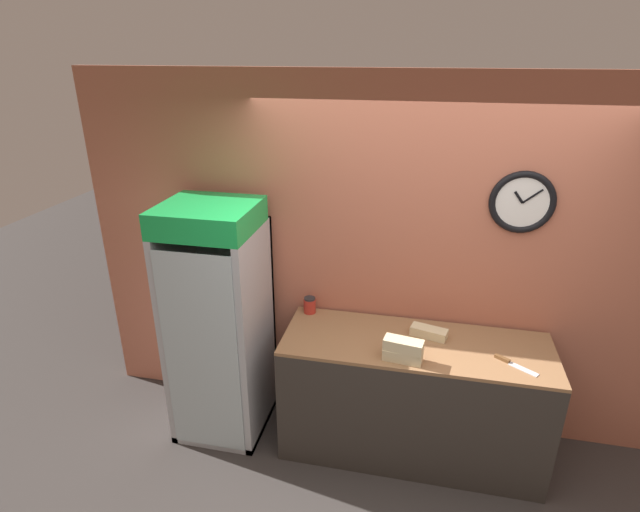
{
  "coord_description": "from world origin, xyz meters",
  "views": [
    {
      "loc": [
        -0.02,
        -2.14,
        2.82
      ],
      "look_at": [
        -0.69,
        0.88,
        1.52
      ],
      "focal_mm": 28.0,
      "sensor_mm": 36.0,
      "label": 1
    }
  ],
  "objects_px": {
    "sandwich_stack_middle": "(403,345)",
    "condiment_jar": "(310,305)",
    "sandwich_flat_left": "(429,332)",
    "chefs_knife": "(510,362)",
    "sandwich_stack_bottom": "(403,355)",
    "beverage_cooler": "(221,310)"
  },
  "relations": [
    {
      "from": "sandwich_stack_middle",
      "to": "condiment_jar",
      "type": "height_order",
      "value": "sandwich_stack_middle"
    },
    {
      "from": "sandwich_flat_left",
      "to": "chefs_knife",
      "type": "height_order",
      "value": "sandwich_flat_left"
    },
    {
      "from": "sandwich_flat_left",
      "to": "chefs_knife",
      "type": "distance_m",
      "value": 0.57
    },
    {
      "from": "chefs_knife",
      "to": "condiment_jar",
      "type": "bearing_deg",
      "value": 165.0
    },
    {
      "from": "sandwich_stack_middle",
      "to": "condiment_jar",
      "type": "xyz_separation_m",
      "value": [
        -0.74,
        0.49,
        -0.05
      ]
    },
    {
      "from": "sandwich_stack_bottom",
      "to": "condiment_jar",
      "type": "xyz_separation_m",
      "value": [
        -0.74,
        0.49,
        0.02
      ]
    },
    {
      "from": "sandwich_stack_bottom",
      "to": "condiment_jar",
      "type": "height_order",
      "value": "condiment_jar"
    },
    {
      "from": "sandwich_stack_bottom",
      "to": "beverage_cooler",
      "type": "bearing_deg",
      "value": 169.24
    },
    {
      "from": "condiment_jar",
      "to": "sandwich_flat_left",
      "type": "bearing_deg",
      "value": -9.86
    },
    {
      "from": "sandwich_stack_bottom",
      "to": "sandwich_flat_left",
      "type": "distance_m",
      "value": 0.37
    },
    {
      "from": "sandwich_stack_bottom",
      "to": "condiment_jar",
      "type": "distance_m",
      "value": 0.89
    },
    {
      "from": "sandwich_stack_bottom",
      "to": "condiment_jar",
      "type": "relative_size",
      "value": 2.11
    },
    {
      "from": "sandwich_stack_middle",
      "to": "sandwich_stack_bottom",
      "type": "bearing_deg",
      "value": 0.0
    },
    {
      "from": "sandwich_stack_middle",
      "to": "sandwich_flat_left",
      "type": "height_order",
      "value": "sandwich_stack_middle"
    },
    {
      "from": "chefs_knife",
      "to": "condiment_jar",
      "type": "distance_m",
      "value": 1.47
    },
    {
      "from": "sandwich_stack_bottom",
      "to": "condiment_jar",
      "type": "bearing_deg",
      "value": 146.5
    },
    {
      "from": "sandwich_stack_middle",
      "to": "chefs_knife",
      "type": "distance_m",
      "value": 0.7
    },
    {
      "from": "sandwich_stack_middle",
      "to": "sandwich_flat_left",
      "type": "distance_m",
      "value": 0.38
    },
    {
      "from": "beverage_cooler",
      "to": "sandwich_stack_middle",
      "type": "height_order",
      "value": "beverage_cooler"
    },
    {
      "from": "sandwich_flat_left",
      "to": "condiment_jar",
      "type": "xyz_separation_m",
      "value": [
        -0.9,
        0.16,
        0.03
      ]
    },
    {
      "from": "beverage_cooler",
      "to": "chefs_knife",
      "type": "bearing_deg",
      "value": -4.22
    },
    {
      "from": "chefs_knife",
      "to": "beverage_cooler",
      "type": "bearing_deg",
      "value": 175.78
    }
  ]
}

